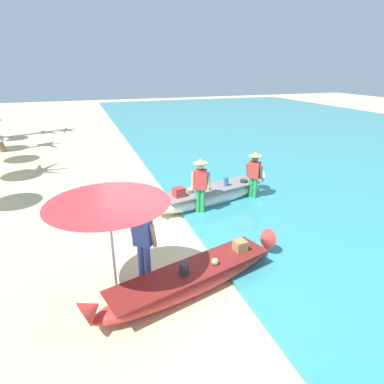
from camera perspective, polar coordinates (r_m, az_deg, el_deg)
The scene contains 8 objects.
ground_plane at distance 7.17m, azimuth -4.03°, elevation -14.94°, with size 80.00×80.00×0.00m, color beige.
sea at distance 20.41m, azimuth 27.49°, elevation 7.03°, with size 24.00×56.00×0.10m, color teal.
boat_red_foreground at distance 6.74m, azimuth 0.19°, elevation -14.71°, with size 4.43×1.90×0.77m.
boat_white_midground at distance 10.54m, azimuth 3.44°, elevation -0.56°, with size 4.35×1.83×0.88m.
person_vendor_hatted at distance 9.53m, azimuth 1.49°, elevation 1.55°, with size 0.58×0.44×1.76m.
person_tourist_customer at distance 6.68m, azimuth -8.53°, elevation -8.47°, with size 0.55×0.50×1.66m.
person_vendor_assistant at distance 10.85m, azimuth 10.79°, elevation 3.31°, with size 0.50×0.54×1.66m.
patio_umbrella_large at distance 5.84m, azimuth -14.61°, elevation -0.23°, with size 2.20×2.20×2.36m.
Camera 1 is at (-1.43, -5.61, 4.22)m, focal length 30.57 mm.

